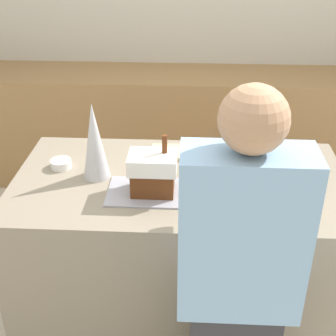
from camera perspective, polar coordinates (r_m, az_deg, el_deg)
name	(u,v)px	position (r m, az deg, el deg)	size (l,w,h in m)	color
ground_plane	(179,319)	(2.87, 1.30, -17.94)	(12.00, 12.00, 0.00)	beige
wall_back	(189,20)	(4.06, 2.53, 17.61)	(8.00, 0.05, 2.60)	beige
back_cabinet_block	(186,127)	(4.00, 2.20, 4.96)	(6.00, 0.60, 0.94)	#9E7547
kitchen_island	(180,256)	(2.54, 1.42, -10.62)	(1.63, 0.87, 0.95)	gray
baking_tray	(153,192)	(2.16, -1.83, -2.95)	(0.42, 0.26, 0.01)	#9E9EA8
gingerbread_house	(153,172)	(2.11, -1.87, -0.52)	(0.22, 0.16, 0.27)	#5B2D14
decorative_tree	(94,141)	(2.24, -8.97, 3.25)	(0.13, 0.13, 0.38)	silver
candy_bowl_far_left	(212,170)	(2.32, 5.34, -0.22)	(0.12, 0.12, 0.04)	white
candy_bowl_far_right	(252,145)	(2.59, 10.17, 2.82)	(0.14, 0.14, 0.05)	white
candy_bowl_front_corner	(207,149)	(2.52, 4.73, 2.29)	(0.10, 0.10, 0.04)	white
candy_bowl_near_tray_left	(61,163)	(2.43, -12.93, 0.55)	(0.11, 0.11, 0.04)	white
candy_bowl_beside_tree	(241,175)	(2.27, 8.86, -0.85)	(0.13, 0.13, 0.05)	silver
cookbook	(173,152)	(2.50, 0.58, 1.93)	(0.23, 0.17, 0.02)	#CCB78C
person	(237,293)	(1.80, 8.40, -14.79)	(0.44, 0.54, 1.66)	#333338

